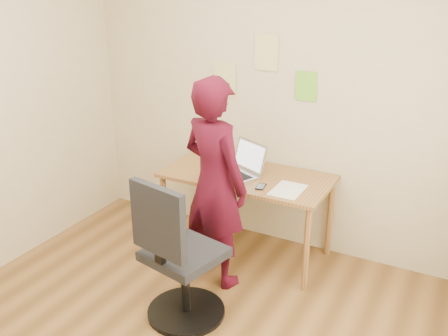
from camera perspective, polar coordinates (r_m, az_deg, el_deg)
The scene contains 10 objects.
room at distance 2.84m, azimuth -8.61°, elevation 1.27°, with size 3.58×3.58×2.78m.
desk at distance 4.21m, azimuth 2.63°, elevation -1.86°, with size 1.40×0.70×0.74m.
laptop at distance 4.17m, azimuth 1.85°, elevation 0.00°, with size 0.47×0.45×0.27m.
paper_sheet at distance 3.92m, azimuth 7.33°, elevation -2.48°, with size 0.23×0.32×0.00m, color white.
phone at distance 3.94m, azimuth 4.24°, elevation -2.14°, with size 0.08×0.13×0.01m.
wall_note_left at distance 4.46m, azimuth 0.11°, elevation 10.10°, with size 0.21×0.00×0.30m, color #D7CE80.
wall_note_mid at distance 4.25m, azimuth 4.88°, elevation 13.04°, with size 0.21×0.00×0.30m, color #D7CE80.
wall_note_right at distance 4.16m, azimuth 9.38°, elevation 9.20°, with size 0.18×0.00×0.24m, color #70CC2E.
office_chair at distance 3.49m, azimuth -5.35°, elevation -10.69°, with size 0.57×0.58×1.08m.
person at distance 3.78m, azimuth -1.08°, elevation -1.77°, with size 0.60×0.40×1.65m, color #3D0816.
Camera 1 is at (1.61, -2.13, 2.31)m, focal length 40.00 mm.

